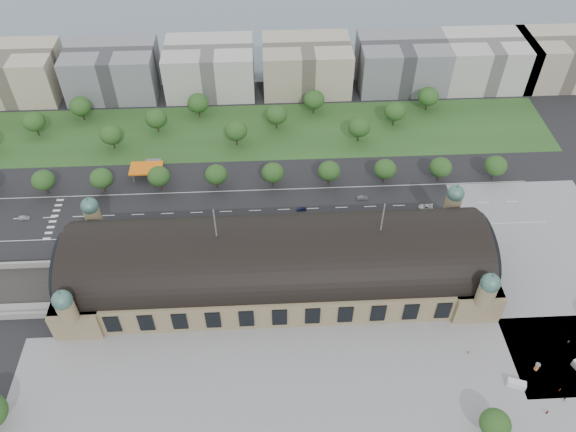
{
  "coord_description": "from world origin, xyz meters",
  "views": [
    {
      "loc": [
        -2.63,
        -129.06,
        161.22
      ],
      "look_at": [
        4.8,
        19.94,
        14.0
      ],
      "focal_mm": 35.0,
      "sensor_mm": 36.0,
      "label": 1
    }
  ],
  "objects_px": {
    "traffic_car_6": "(426,207)",
    "parked_car_3": "(163,235)",
    "parked_car_1": "(73,238)",
    "bus_mid": "(333,219)",
    "pedestrian_0": "(468,353)",
    "pedestrian_4": "(564,399)",
    "pedestrian_2": "(569,342)",
    "pedestrian_3": "(547,412)",
    "parked_car_5": "(195,234)",
    "petrol_station": "(150,166)",
    "parked_car_2": "(153,237)",
    "parked_car_6": "(230,236)",
    "parked_car_4": "(187,234)",
    "van_south": "(515,384)",
    "pedestrian_1": "(560,390)",
    "bus_east": "(309,222)",
    "bus_west": "(225,225)",
    "traffic_car_1": "(24,218)",
    "traffic_car_4": "(301,209)",
    "traffic_car_5": "(363,198)",
    "parked_car_0": "(69,246)",
    "advertising_column": "(537,367)"
  },
  "relations": [
    {
      "from": "parked_car_4",
      "to": "bus_east",
      "type": "distance_m",
      "value": 48.48
    },
    {
      "from": "pedestrian_3",
      "to": "traffic_car_6",
      "type": "bearing_deg",
      "value": -81.58
    },
    {
      "from": "traffic_car_5",
      "to": "van_south",
      "type": "distance_m",
      "value": 94.53
    },
    {
      "from": "parked_car_1",
      "to": "bus_mid",
      "type": "xyz_separation_m",
      "value": [
        102.69,
        4.82,
        1.13
      ]
    },
    {
      "from": "pedestrian_2",
      "to": "traffic_car_6",
      "type": "bearing_deg",
      "value": 14.72
    },
    {
      "from": "parked_car_1",
      "to": "bus_west",
      "type": "bearing_deg",
      "value": 62.07
    },
    {
      "from": "parked_car_1",
      "to": "parked_car_2",
      "type": "distance_m",
      "value": 30.91
    },
    {
      "from": "parked_car_4",
      "to": "bus_west",
      "type": "relative_size",
      "value": 0.42
    },
    {
      "from": "traffic_car_4",
      "to": "traffic_car_5",
      "type": "bearing_deg",
      "value": 95.68
    },
    {
      "from": "bus_west",
      "to": "parked_car_6",
      "type": "bearing_deg",
      "value": -155.81
    },
    {
      "from": "parked_car_5",
      "to": "bus_west",
      "type": "xyz_separation_m",
      "value": [
        11.67,
        3.83,
        0.95
      ]
    },
    {
      "from": "parked_car_4",
      "to": "bus_east",
      "type": "relative_size",
      "value": 0.39
    },
    {
      "from": "traffic_car_6",
      "to": "parked_car_6",
      "type": "height_order",
      "value": "traffic_car_6"
    },
    {
      "from": "pedestrian_2",
      "to": "traffic_car_1",
      "type": "bearing_deg",
      "value": 59.29
    },
    {
      "from": "parked_car_4",
      "to": "traffic_car_4",
      "type": "bearing_deg",
      "value": 66.62
    },
    {
      "from": "pedestrian_3",
      "to": "parked_car_2",
      "type": "bearing_deg",
      "value": -33.59
    },
    {
      "from": "traffic_car_6",
      "to": "pedestrian_3",
      "type": "bearing_deg",
      "value": 14.67
    },
    {
      "from": "pedestrian_2",
      "to": "parked_car_6",
      "type": "bearing_deg",
      "value": 53.06
    },
    {
      "from": "pedestrian_3",
      "to": "parked_car_5",
      "type": "bearing_deg",
      "value": -37.57
    },
    {
      "from": "petrol_station",
      "to": "advertising_column",
      "type": "xyz_separation_m",
      "value": [
        135.22,
        -105.07,
        -1.4
      ]
    },
    {
      "from": "bus_east",
      "to": "van_south",
      "type": "bearing_deg",
      "value": -143.4
    },
    {
      "from": "parked_car_5",
      "to": "bus_mid",
      "type": "height_order",
      "value": "bus_mid"
    },
    {
      "from": "traffic_car_1",
      "to": "pedestrian_0",
      "type": "xyz_separation_m",
      "value": [
        163.02,
        -70.93,
        0.08
      ]
    },
    {
      "from": "parked_car_4",
      "to": "parked_car_2",
      "type": "bearing_deg",
      "value": -124.87
    },
    {
      "from": "parked_car_0",
      "to": "parked_car_4",
      "type": "relative_size",
      "value": 0.83
    },
    {
      "from": "van_south",
      "to": "parked_car_1",
      "type": "bearing_deg",
      "value": 175.18
    },
    {
      "from": "parked_car_3",
      "to": "pedestrian_0",
      "type": "distance_m",
      "value": 120.36
    },
    {
      "from": "parked_car_3",
      "to": "pedestrian_1",
      "type": "distance_m",
      "value": 148.92
    },
    {
      "from": "pedestrian_0",
      "to": "pedestrian_4",
      "type": "distance_m",
      "value": 30.28
    },
    {
      "from": "traffic_car_6",
      "to": "parked_car_0",
      "type": "xyz_separation_m",
      "value": [
        -142.71,
        -14.95,
        -0.12
      ]
    },
    {
      "from": "bus_mid",
      "to": "pedestrian_3",
      "type": "bearing_deg",
      "value": -143.47
    },
    {
      "from": "parked_car_3",
      "to": "petrol_station",
      "type": "bearing_deg",
      "value": 170.95
    },
    {
      "from": "petrol_station",
      "to": "parked_car_2",
      "type": "xyz_separation_m",
      "value": [
        5.66,
        -41.12,
        -2.3
      ]
    },
    {
      "from": "parked_car_2",
      "to": "parked_car_5",
      "type": "distance_m",
      "value": 16.65
    },
    {
      "from": "traffic_car_6",
      "to": "pedestrian_2",
      "type": "xyz_separation_m",
      "value": [
        32.96,
        -66.62,
        -0.04
      ]
    },
    {
      "from": "petrol_station",
      "to": "traffic_car_4",
      "type": "relative_size",
      "value": 3.6
    },
    {
      "from": "pedestrian_3",
      "to": "parked_car_3",
      "type": "bearing_deg",
      "value": -34.71
    },
    {
      "from": "petrol_station",
      "to": "pedestrian_1",
      "type": "distance_m",
      "value": 179.68
    },
    {
      "from": "parked_car_6",
      "to": "advertising_column",
      "type": "distance_m",
      "value": 117.58
    },
    {
      "from": "petrol_station",
      "to": "parked_car_3",
      "type": "distance_m",
      "value": 41.51
    },
    {
      "from": "parked_car_3",
      "to": "pedestrian_0",
      "type": "xyz_separation_m",
      "value": [
        105.34,
        -58.22,
        -0.03
      ]
    },
    {
      "from": "traffic_car_6",
      "to": "bus_mid",
      "type": "relative_size",
      "value": 0.43
    },
    {
      "from": "parked_car_2",
      "to": "traffic_car_6",
      "type": "bearing_deg",
      "value": 73.64
    },
    {
      "from": "petrol_station",
      "to": "parked_car_2",
      "type": "bearing_deg",
      "value": -82.16
    },
    {
      "from": "pedestrian_0",
      "to": "pedestrian_1",
      "type": "bearing_deg",
      "value": -32.43
    },
    {
      "from": "traffic_car_4",
      "to": "traffic_car_6",
      "type": "xyz_separation_m",
      "value": [
        51.51,
        -1.35,
        0.14
      ]
    },
    {
      "from": "traffic_car_6",
      "to": "parked_car_3",
      "type": "relative_size",
      "value": 1.21
    },
    {
      "from": "parked_car_3",
      "to": "parked_car_6",
      "type": "distance_m",
      "value": 26.21
    },
    {
      "from": "parked_car_4",
      "to": "van_south",
      "type": "distance_m",
      "value": 128.16
    },
    {
      "from": "pedestrian_4",
      "to": "pedestrian_1",
      "type": "bearing_deg",
      "value": -135.64
    }
  ]
}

